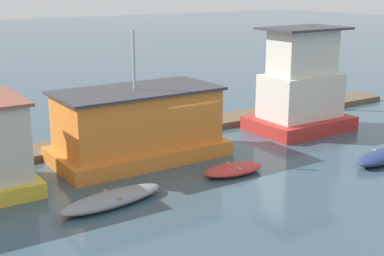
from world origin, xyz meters
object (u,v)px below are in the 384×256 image
object	(u,v)px
houseboat_red	(301,89)
dinghy_navy	(382,156)
dinghy_red	(233,169)
mooring_post_near_left	(256,111)
mooring_post_far_left	(307,104)
dinghy_grey	(112,199)
mooring_post_near_right	(339,93)
houseboat_orange	(138,126)

from	to	relation	value
houseboat_red	dinghy_navy	world-z (taller)	houseboat_red
dinghy_red	mooring_post_near_left	size ratio (longest dim) A/B	1.77
dinghy_navy	mooring_post_far_left	xyz separation A→B (m)	(3.41, 7.87, 0.43)
mooring_post_near_left	mooring_post_far_left	bearing A→B (deg)	0.00
dinghy_grey	mooring_post_near_left	world-z (taller)	mooring_post_near_left
dinghy_navy	dinghy_red	bearing A→B (deg)	159.37
houseboat_red	mooring_post_near_left	xyz separation A→B (m)	(-1.22, 2.03, -1.41)
houseboat_red	dinghy_grey	world-z (taller)	houseboat_red
dinghy_navy	mooring_post_near_right	world-z (taller)	mooring_post_near_right
dinghy_grey	dinghy_red	world-z (taller)	dinghy_grey
houseboat_red	mooring_post_near_left	world-z (taller)	houseboat_red
houseboat_orange	dinghy_navy	xyz separation A→B (m)	(8.41, -6.29, -1.20)
houseboat_red	mooring_post_far_left	size ratio (longest dim) A/B	3.81
dinghy_navy	mooring_post_near_left	size ratio (longest dim) A/B	2.29
dinghy_navy	houseboat_orange	bearing A→B (deg)	143.19
houseboat_red	mooring_post_near_right	distance (m)	5.78
houseboat_orange	mooring_post_far_left	distance (m)	11.95
houseboat_orange	mooring_post_near_left	size ratio (longest dim) A/B	4.88
houseboat_orange	dinghy_grey	world-z (taller)	houseboat_orange
houseboat_orange	mooring_post_near_right	distance (m)	14.61
mooring_post_near_right	dinghy_navy	bearing A→B (deg)	-127.86
houseboat_red	dinghy_grey	size ratio (longest dim) A/B	1.29
mooring_post_far_left	mooring_post_near_left	xyz separation A→B (m)	(-3.80, 0.00, 0.06)
dinghy_navy	mooring_post_near_left	xyz separation A→B (m)	(-0.39, 7.87, 0.50)
houseboat_red	dinghy_red	bearing A→B (deg)	-153.66
houseboat_red	dinghy_grey	bearing A→B (deg)	-163.72
dinghy_red	mooring_post_near_left	world-z (taller)	mooring_post_near_left
houseboat_orange	houseboat_red	world-z (taller)	houseboat_orange
houseboat_orange	dinghy_red	size ratio (longest dim) A/B	2.76
houseboat_orange	dinghy_navy	distance (m)	10.57
mooring_post_near_left	mooring_post_near_right	bearing A→B (deg)	0.00
mooring_post_far_left	dinghy_grey	bearing A→B (deg)	-159.36
mooring_post_far_left	mooring_post_near_left	bearing A→B (deg)	180.00
dinghy_navy	mooring_post_near_left	distance (m)	7.89
dinghy_red	mooring_post_far_left	size ratio (longest dim) A/B	1.93
houseboat_orange	dinghy_navy	size ratio (longest dim) A/B	2.13
dinghy_red	dinghy_navy	size ratio (longest dim) A/B	0.77
dinghy_grey	dinghy_navy	bearing A→B (deg)	-10.75
houseboat_red	dinghy_red	distance (m)	8.12
dinghy_grey	mooring_post_far_left	distance (m)	16.07
houseboat_orange	dinghy_red	bearing A→B (deg)	-61.10
dinghy_navy	mooring_post_near_right	distance (m)	9.99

